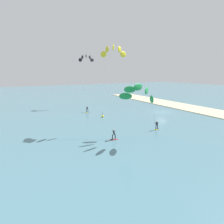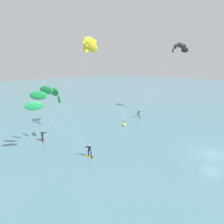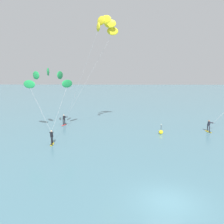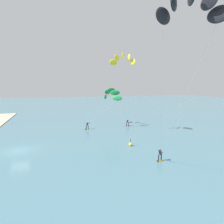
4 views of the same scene
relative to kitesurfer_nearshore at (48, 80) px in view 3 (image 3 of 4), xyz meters
The scene contains 4 objects.
ground_plane 22.83m from the kitesurfer_nearshore, 54.26° to the right, with size 240.00×240.00×0.00m, color slate.
kitesurfer_nearshore is the anchor object (origin of this frame).
kitesurfer_far_out 9.91m from the kitesurfer_nearshore, ahead, with size 8.84×6.81×15.48m.
marker_buoy 16.74m from the kitesurfer_nearshore, ahead, with size 0.56×0.56×1.38m.
Camera 3 is at (-3.43, -14.24, 8.61)m, focal length 37.75 mm.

